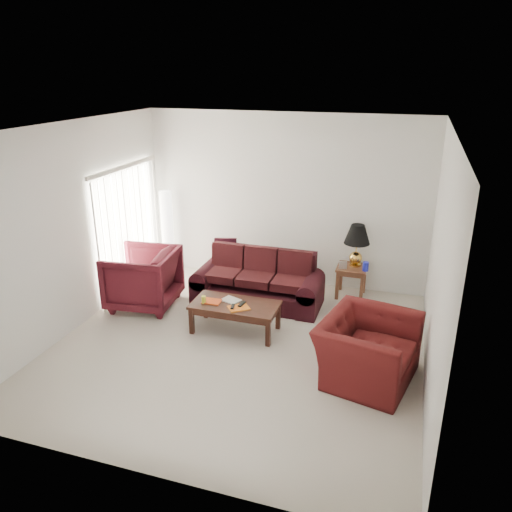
# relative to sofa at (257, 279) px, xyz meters

# --- Properties ---
(floor) EXTENTS (5.00, 5.00, 0.00)m
(floor) POSITION_rel_sofa_xyz_m (0.15, -1.40, -0.43)
(floor) COLOR beige
(floor) RESTS_ON ground
(blinds) EXTENTS (0.10, 2.00, 2.16)m
(blinds) POSITION_rel_sofa_xyz_m (-2.27, -0.10, 0.65)
(blinds) COLOR silver
(blinds) RESTS_ON ground
(sofa) EXTENTS (2.15, 1.05, 0.86)m
(sofa) POSITION_rel_sofa_xyz_m (0.00, 0.00, 0.00)
(sofa) COLOR black
(sofa) RESTS_ON ground
(throw_pillow) EXTENTS (0.42, 0.28, 0.40)m
(throw_pillow) POSITION_rel_sofa_xyz_m (-0.77, 0.56, 0.25)
(throw_pillow) COLOR black
(throw_pillow) RESTS_ON sofa
(end_table) EXTENTS (0.52, 0.52, 0.54)m
(end_table) POSITION_rel_sofa_xyz_m (1.44, 0.75, -0.16)
(end_table) COLOR brown
(end_table) RESTS_ON ground
(table_lamp) EXTENTS (0.55, 0.55, 0.72)m
(table_lamp) POSITION_rel_sofa_xyz_m (1.48, 0.81, 0.47)
(table_lamp) COLOR gold
(table_lamp) RESTS_ON end_table
(clock) EXTENTS (0.13, 0.07, 0.13)m
(clock) POSITION_rel_sofa_xyz_m (1.30, 0.61, 0.17)
(clock) COLOR silver
(clock) RESTS_ON end_table
(blue_canister) EXTENTS (0.11, 0.11, 0.15)m
(blue_canister) POSITION_rel_sofa_xyz_m (1.67, 0.63, 0.19)
(blue_canister) COLOR #191FA7
(blue_canister) RESTS_ON end_table
(picture_frame) EXTENTS (0.16, 0.19, 0.05)m
(picture_frame) POSITION_rel_sofa_xyz_m (1.34, 0.91, 0.19)
(picture_frame) COLOR silver
(picture_frame) RESTS_ON end_table
(floor_lamp) EXTENTS (0.29, 0.29, 1.59)m
(floor_lamp) POSITION_rel_sofa_xyz_m (-2.02, 0.80, 0.37)
(floor_lamp) COLOR white
(floor_lamp) RESTS_ON ground
(armchair_left) EXTENTS (1.16, 1.14, 0.96)m
(armchair_left) POSITION_rel_sofa_xyz_m (-1.74, -0.65, 0.05)
(armchair_left) COLOR #450F18
(armchair_left) RESTS_ON ground
(armchair_right) EXTENTS (1.31, 1.43, 0.80)m
(armchair_right) POSITION_rel_sofa_xyz_m (1.94, -1.62, -0.03)
(armchair_right) COLOR #491011
(armchair_right) RESTS_ON ground
(coffee_table) EXTENTS (1.37, 0.88, 0.45)m
(coffee_table) POSITION_rel_sofa_xyz_m (-0.03, -1.00, -0.21)
(coffee_table) COLOR black
(coffee_table) RESTS_ON ground
(magazine_red) EXTENTS (0.27, 0.21, 0.02)m
(magazine_red) POSITION_rel_sofa_xyz_m (-0.38, -1.05, 0.02)
(magazine_red) COLOR #BE3D13
(magazine_red) RESTS_ON coffee_table
(magazine_white) EXTENTS (0.32, 0.28, 0.02)m
(magazine_white) POSITION_rel_sofa_xyz_m (-0.12, -0.92, 0.02)
(magazine_white) COLOR beige
(magazine_white) RESTS_ON coffee_table
(magazine_orange) EXTENTS (0.36, 0.35, 0.02)m
(magazine_orange) POSITION_rel_sofa_xyz_m (0.07, -1.12, 0.03)
(magazine_orange) COLOR #CD6218
(magazine_orange) RESTS_ON coffee_table
(remote_a) EXTENTS (0.07, 0.16, 0.02)m
(remote_a) POSITION_rel_sofa_xyz_m (-0.01, -1.15, 0.04)
(remote_a) COLOR black
(remote_a) RESTS_ON coffee_table
(remote_b) EXTENTS (0.07, 0.18, 0.02)m
(remote_b) POSITION_rel_sofa_xyz_m (0.09, -1.03, 0.05)
(remote_b) COLOR black
(remote_b) RESTS_ON coffee_table
(yellow_glass) EXTENTS (0.08, 0.08, 0.11)m
(yellow_glass) POSITION_rel_sofa_xyz_m (-0.47, -1.12, 0.07)
(yellow_glass) COLOR gold
(yellow_glass) RESTS_ON coffee_table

